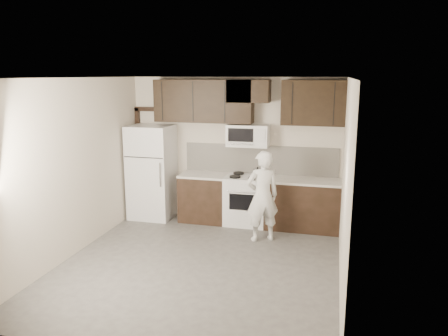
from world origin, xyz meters
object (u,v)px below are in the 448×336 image
at_px(refrigerator, 152,172).
at_px(microwave, 248,135).
at_px(person, 262,196).
at_px(stove, 246,200).

bearing_deg(refrigerator, microwave, 5.15).
bearing_deg(person, stove, -88.42).
distance_m(stove, person, 0.93).
height_order(stove, microwave, microwave).
relative_size(refrigerator, person, 1.17).
distance_m(microwave, refrigerator, 2.00).
height_order(stove, refrigerator, refrigerator).
xyz_separation_m(microwave, refrigerator, (-1.85, -0.17, -0.75)).
bearing_deg(refrigerator, person, -17.41).
relative_size(stove, refrigerator, 0.52).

